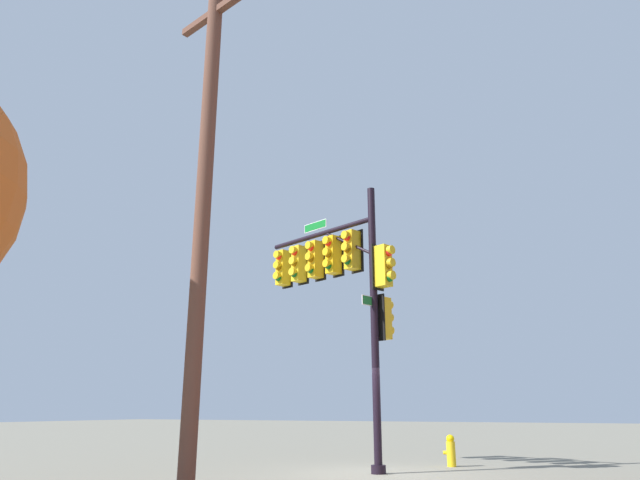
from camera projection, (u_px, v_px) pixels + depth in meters
ground_plane at (379, 474)px, 13.74m from camera, size 120.00×120.00×0.00m
signal_pole_assembly at (339, 276)px, 16.07m from camera, size 4.46×2.05×7.38m
utility_pole at (203, 206)px, 9.07m from camera, size 1.76×0.65×8.86m
fire_hydrant at (451, 451)px, 15.58m from camera, size 0.33×0.24×0.83m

